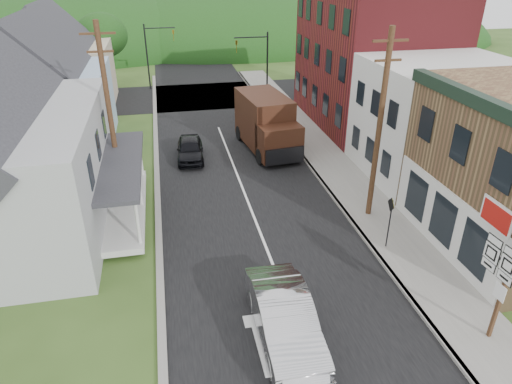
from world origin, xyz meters
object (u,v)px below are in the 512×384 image
silver_sedan (285,319)px  delivery_van (267,124)px  dark_sedan (190,149)px  warning_sign (390,216)px  route_sign_cluster (504,281)px

silver_sedan → delivery_van: 16.97m
dark_sedan → warning_sign: warning_sign is taller
route_sign_cluster → warning_sign: bearing=95.9°
dark_sedan → delivery_van: 5.24m
dark_sedan → warning_sign: (7.64, -11.77, 1.02)m
silver_sedan → dark_sedan: size_ratio=1.28×
warning_sign → dark_sedan: bearing=127.2°
silver_sedan → dark_sedan: bearing=97.0°
dark_sedan → route_sign_cluster: size_ratio=1.12×
route_sign_cluster → warning_sign: route_sign_cluster is taller
dark_sedan → route_sign_cluster: bearing=-60.3°
silver_sedan → dark_sedan: 16.11m
delivery_van → silver_sedan: bearing=-107.7°
silver_sedan → warning_sign: bearing=36.6°
delivery_van → route_sign_cluster: bearing=-85.9°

